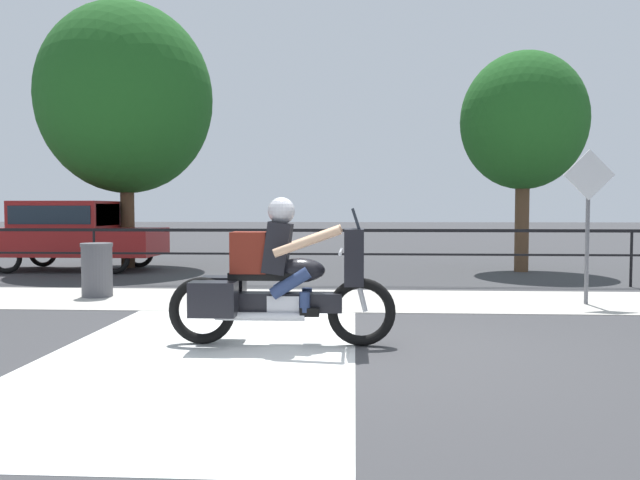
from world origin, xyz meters
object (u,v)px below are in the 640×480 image
Objects in this scene: street_sign at (588,206)px; tree_behind_sign at (524,122)px; motorcycle at (279,279)px; trash_bin at (97,270)px; tree_behind_car at (126,99)px; parked_car at (72,231)px.

tree_behind_sign is at bearing 86.10° from street_sign.
motorcycle is 2.73× the size of trash_bin.
tree_behind_sign is 9.48m from tree_behind_car.
tree_behind_car is (1.07, 0.75, 3.20)m from parked_car.
tree_behind_car is at bearing 177.27° from tree_behind_sign.
parked_car is at bearing 155.19° from street_sign.
motorcycle is 9.70m from parked_car.
parked_car is at bearing 124.05° from motorcycle.
parked_car is 1.69× the size of street_sign.
motorcycle is 10.32m from tree_behind_car.
parked_car is (-5.85, 7.73, 0.23)m from motorcycle.
street_sign is at bearing -23.29° from parked_car.
tree_behind_sign reaches higher than motorcycle.
trash_bin is 9.78m from tree_behind_sign.
tree_behind_sign reaches higher than trash_bin.
trash_bin is at bearing -75.01° from tree_behind_car.
parked_car reaches higher than motorcycle.
tree_behind_sign is at bearing -2.73° from tree_behind_car.
tree_behind_sign is (0.34, 5.00, 1.95)m from street_sign.
street_sign is at bearing -2.83° from trash_bin.
parked_car is 4.98m from trash_bin.
street_sign is 5.38m from tree_behind_sign.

